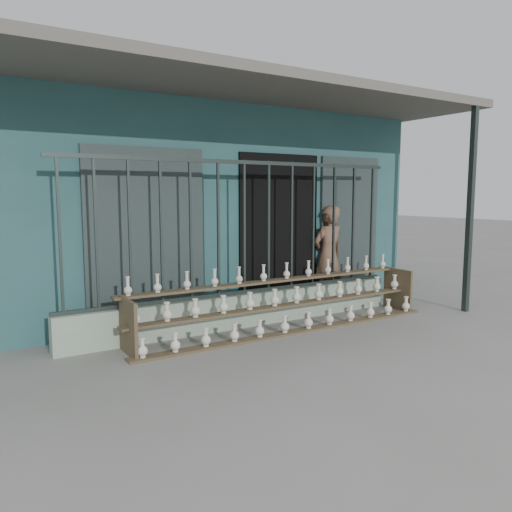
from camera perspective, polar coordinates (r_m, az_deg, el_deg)
ground at (r=5.89m, az=5.22°, el=-10.73°), size 60.00×60.00×0.00m
workshop_building at (r=9.34m, az=-10.53°, el=5.86°), size 7.40×6.60×3.21m
parapet_wall at (r=6.88m, az=-1.33°, el=-6.16°), size 5.00×0.20×0.45m
security_fence at (r=6.71m, az=-1.35°, el=3.23°), size 5.00×0.04×1.80m
shelf_rack at (r=6.72m, az=3.47°, el=-5.29°), size 4.50×0.68×0.85m
elderly_woman at (r=8.09m, az=8.25°, el=-0.00°), size 0.63×0.45×1.62m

